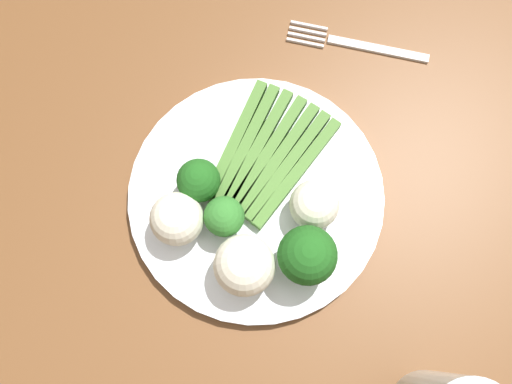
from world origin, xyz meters
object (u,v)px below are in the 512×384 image
fork (354,44)px  broccoli_right (307,256)px  broccoli_front (199,180)px  cauliflower_front_left (314,205)px  broccoli_left (224,217)px  cauliflower_near_fork (177,219)px  plate (256,195)px  asparagus_bundle (268,154)px  cauliflower_outer_edge (244,265)px  dining_table (285,250)px

fork → broccoli_right: bearing=88.5°
broccoli_front → fork: broccoli_front is taller
cauliflower_front_left → broccoli_right: bearing=-164.4°
broccoli_left → fork: size_ratio=0.30×
broccoli_left → broccoli_right: bearing=-91.0°
broccoli_left → cauliflower_near_fork: bearing=118.3°
broccoli_front → cauliflower_front_left: (0.03, -0.11, -0.01)m
plate → asparagus_bundle: (0.04, 0.01, 0.01)m
cauliflower_outer_edge → cauliflower_near_fork: cauliflower_outer_edge is taller
asparagus_bundle → broccoli_left: 0.09m
cauliflower_front_left → broccoli_front: bearing=103.8°
asparagus_bundle → cauliflower_outer_edge: (-0.12, -0.03, 0.02)m
dining_table → plate: 0.12m
plate → broccoli_left: bearing=161.9°
broccoli_left → plate: bearing=-18.1°
dining_table → broccoli_left: (-0.02, 0.06, 0.14)m
broccoli_right → cauliflower_front_left: (0.05, 0.01, -0.02)m
asparagus_bundle → cauliflower_outer_edge: size_ratio=2.54×
dining_table → fork: (0.24, 0.03, 0.10)m
asparagus_bundle → cauliflower_near_fork: size_ratio=2.84×
cauliflower_outer_edge → cauliflower_front_left: bearing=-22.6°
plate → broccoli_front: bearing=110.7°
cauliflower_outer_edge → dining_table: bearing=-23.8°
broccoli_front → broccoli_right: bearing=-100.7°
cauliflower_near_fork → cauliflower_outer_edge: bearing=-98.6°
broccoli_left → cauliflower_front_left: same height
plate → cauliflower_near_fork: size_ratio=5.03×
plate → cauliflower_near_fork: 0.09m
dining_table → plate: (0.02, 0.05, 0.10)m
dining_table → cauliflower_outer_edge: bearing=156.2°
asparagus_bundle → broccoli_front: 0.08m
broccoli_right → cauliflower_near_fork: broccoli_right is taller
dining_table → cauliflower_outer_edge: size_ratio=22.50×
plate → fork: (0.22, -0.02, -0.01)m
broccoli_left → cauliflower_near_fork: 0.05m
dining_table → broccoli_front: size_ratio=24.96×
cauliflower_front_left → asparagus_bundle: bearing=62.8°
asparagus_bundle → broccoli_right: (-0.09, -0.08, 0.03)m
plate → cauliflower_outer_edge: size_ratio=4.50×
plate → cauliflower_outer_edge: bearing=-161.9°
cauliflower_front_left → cauliflower_outer_edge: size_ratio=0.84×
broccoli_right → cauliflower_outer_edge: 0.06m
broccoli_right → dining_table: bearing=48.1°
broccoli_front → cauliflower_outer_edge: cauliflower_outer_edge is taller
plate → cauliflower_front_left: (0.01, -0.06, 0.03)m
broccoli_left → fork: (0.26, -0.04, -0.04)m
dining_table → broccoli_front: 0.17m
plate → broccoli_left: size_ratio=5.42×
cauliflower_outer_edge → fork: (0.30, 0.00, -0.04)m
broccoli_left → cauliflower_near_fork: (-0.02, 0.04, -0.00)m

